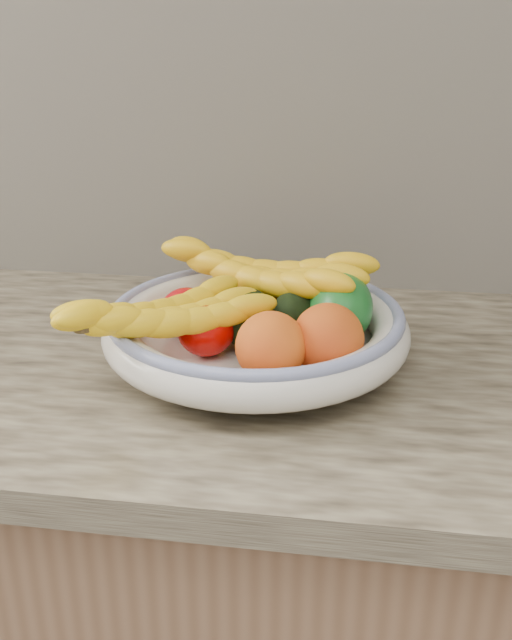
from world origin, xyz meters
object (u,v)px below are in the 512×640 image
Objects in this scene: fruit_bowl at (256,328)px; banana_bunch_front at (164,322)px; green_mango at (340,307)px; banana_bunch_back at (260,279)px.

banana_bunch_front reaches higher than fruit_bowl.
banana_bunch_back reaches higher than green_mango.
green_mango is 0.45× the size of banana_bunch_front.
banana_bunch_front is at bearing -143.19° from fruit_bowl.
banana_bunch_front is at bearing -165.82° from green_mango.
green_mango is (0.10, 0.02, 0.03)m from fruit_bowl.
fruit_bowl is 0.13m from banana_bunch_front.
green_mango reaches higher than fruit_bowl.
fruit_bowl is at bearing -179.23° from green_mango.
green_mango reaches higher than banana_bunch_front.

